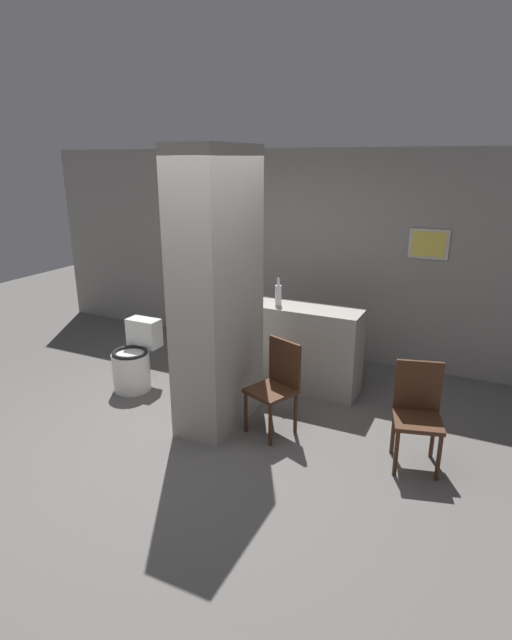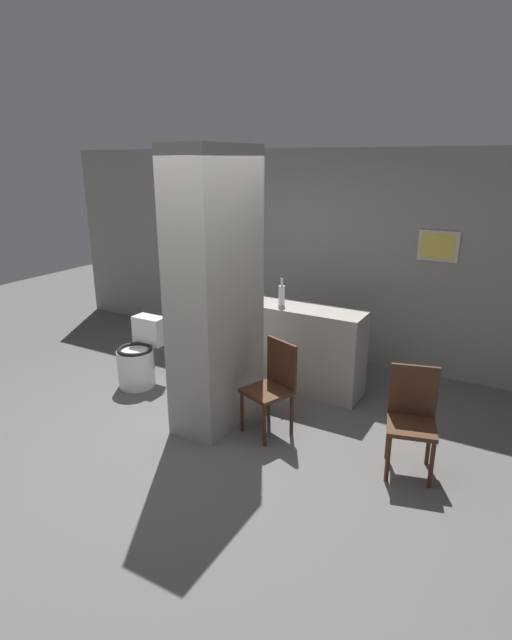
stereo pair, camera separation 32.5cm
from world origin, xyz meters
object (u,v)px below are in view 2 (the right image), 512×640
Objects in this scene: chair_by_doorway at (412,416)px; chair_near_pillar at (273,384)px; bottle_tall at (282,294)px; bicycle at (243,345)px; toilet at (139,358)px.

chair_near_pillar is at bearing 166.05° from chair_by_doorway.
bottle_tall is at bearing 136.40° from chair_by_doorway.
toilet is at bearing -135.94° from bicycle.
bottle_tall is at bearing 134.17° from chair_near_pillar.
bottle_tall reaches higher than chair_near_pillar.
chair_near_pillar is 1.16m from bottle_tall.
bicycle is at bearing 172.02° from bottle_tall.
toilet is 0.45× the size of bicycle.
bicycle is 0.90m from bottle_tall.
toilet is 3.07m from chair_by_doorway.
bottle_tall is (-1.65, 0.90, 0.59)m from chair_by_doorway.
bicycle is (-2.20, 0.98, -0.13)m from chair_by_doorway.
bottle_tall is at bearing 28.36° from toilet.
bottle_tall reaches higher than bicycle.
chair_near_pillar is 1.37m from bicycle.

